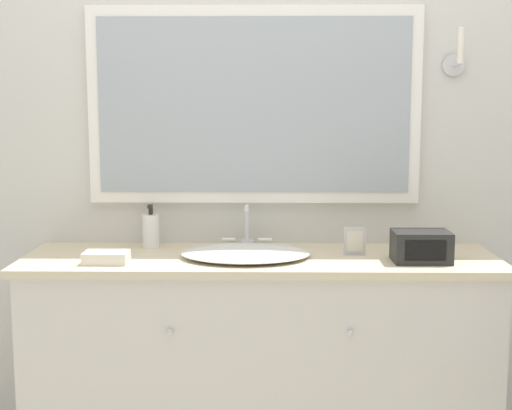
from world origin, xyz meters
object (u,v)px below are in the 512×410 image
object	(u,v)px
appliance_box	(421,247)
picture_frame	(355,241)
soap_bottle	(151,230)
sink_basin	(246,252)

from	to	relation	value
appliance_box	picture_frame	xyz separation A→B (m)	(-0.23, 0.11, -0.00)
soap_bottle	sink_basin	bearing A→B (deg)	-25.09
soap_bottle	appliance_box	distance (m)	1.08
appliance_box	picture_frame	world-z (taller)	appliance_box
appliance_box	soap_bottle	bearing A→B (deg)	166.33
sink_basin	soap_bottle	world-z (taller)	soap_bottle
picture_frame	appliance_box	bearing A→B (deg)	-26.11
soap_bottle	picture_frame	xyz separation A→B (m)	(0.82, -0.14, -0.02)
sink_basin	picture_frame	bearing A→B (deg)	5.74
soap_bottle	picture_frame	world-z (taller)	soap_bottle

